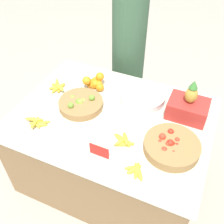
% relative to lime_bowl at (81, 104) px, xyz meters
% --- Properties ---
extents(ground_plane, '(12.00, 12.00, 0.00)m').
position_rel_lime_bowl_xyz_m(ground_plane, '(0.29, -0.01, -0.81)').
color(ground_plane, '#ADA599').
extents(market_table, '(1.58, 1.19, 0.78)m').
position_rel_lime_bowl_xyz_m(market_table, '(0.29, -0.01, -0.42)').
color(market_table, olive).
rests_on(market_table, ground_plane).
extents(lime_bowl, '(0.37, 0.37, 0.10)m').
position_rel_lime_bowl_xyz_m(lime_bowl, '(0.00, 0.00, 0.00)').
color(lime_bowl, olive).
rests_on(lime_bowl, market_table).
extents(tomato_basket, '(0.40, 0.40, 0.11)m').
position_rel_lime_bowl_xyz_m(tomato_basket, '(0.81, -0.15, 0.01)').
color(tomato_basket, olive).
rests_on(tomato_basket, market_table).
extents(orange_pile, '(0.19, 0.18, 0.13)m').
position_rel_lime_bowl_xyz_m(orange_pile, '(-0.01, 0.28, 0.02)').
color(orange_pile, orange).
rests_on(orange_pile, market_table).
extents(metal_bowl, '(0.39, 0.39, 0.07)m').
position_rel_lime_bowl_xyz_m(metal_bowl, '(0.44, 0.29, 0.00)').
color(metal_bowl, silver).
rests_on(metal_bowl, market_table).
extents(price_sign, '(0.15, 0.01, 0.10)m').
position_rel_lime_bowl_xyz_m(price_sign, '(0.37, -0.40, 0.02)').
color(price_sign, red).
rests_on(price_sign, market_table).
extents(produce_crate, '(0.31, 0.23, 0.35)m').
position_rel_lime_bowl_xyz_m(produce_crate, '(0.83, 0.25, 0.06)').
color(produce_crate, '#B22D28').
rests_on(produce_crate, market_table).
extents(banana_bunch_back_center, '(0.18, 0.15, 0.06)m').
position_rel_lime_bowl_xyz_m(banana_bunch_back_center, '(0.47, -0.23, -0.01)').
color(banana_bunch_back_center, gold).
rests_on(banana_bunch_back_center, market_table).
extents(banana_bunch_front_center, '(0.18, 0.18, 0.06)m').
position_rel_lime_bowl_xyz_m(banana_bunch_front_center, '(-0.31, 0.13, -0.01)').
color(banana_bunch_front_center, gold).
rests_on(banana_bunch_front_center, market_table).
extents(banana_bunch_middle_left, '(0.16, 0.14, 0.03)m').
position_rel_lime_bowl_xyz_m(banana_bunch_middle_left, '(0.64, -0.42, -0.02)').
color(banana_bunch_middle_left, gold).
rests_on(banana_bunch_middle_left, market_table).
extents(banana_bunch_front_right, '(0.20, 0.15, 0.05)m').
position_rel_lime_bowl_xyz_m(banana_bunch_front_right, '(-0.21, -0.32, -0.01)').
color(banana_bunch_front_right, gold).
rests_on(banana_bunch_front_right, market_table).
extents(vendor_person, '(0.35, 0.35, 1.74)m').
position_rel_lime_bowl_xyz_m(vendor_person, '(0.06, 0.94, -0.01)').
color(vendor_person, '#385B42').
rests_on(vendor_person, ground_plane).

